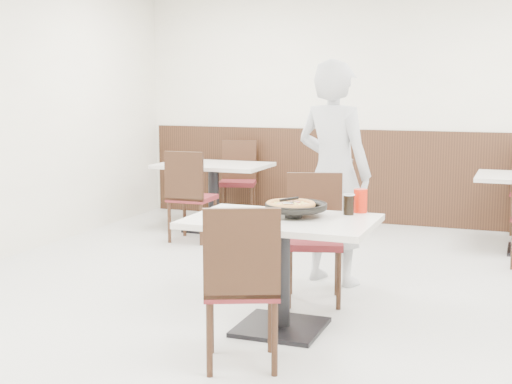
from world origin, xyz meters
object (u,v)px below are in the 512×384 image
(chair_far, at_px, (314,239))
(red_cup, at_px, (360,201))
(chair_near, at_px, (241,284))
(side_plate, at_px, (219,214))
(diner_person, at_px, (334,173))
(main_table, at_px, (281,274))
(pizza_pan, at_px, (296,210))
(bg_chair_left_near, at_px, (192,196))
(bg_table_left, at_px, (214,197))
(bg_chair_left_far, at_px, (238,181))
(pizza, at_px, (290,207))
(cola_glass, at_px, (349,205))

(chair_far, bearing_deg, red_cup, 128.82)
(chair_near, xyz_separation_m, side_plate, (-0.39, 0.59, 0.28))
(red_cup, height_order, diner_person, diner_person)
(main_table, bearing_deg, pizza_pan, 52.70)
(side_plate, xyz_separation_m, bg_chair_left_near, (-1.34, 2.35, -0.28))
(pizza_pan, distance_m, bg_table_left, 3.38)
(chair_near, height_order, side_plate, chair_near)
(main_table, relative_size, bg_chair_left_far, 1.26)
(pizza, bearing_deg, chair_near, -94.03)
(pizza, relative_size, diner_person, 0.17)
(main_table, relative_size, chair_near, 1.26)
(pizza, distance_m, bg_table_left, 3.36)
(pizza, relative_size, side_plate, 1.51)
(main_table, xyz_separation_m, chair_far, (0.03, 0.68, 0.10))
(chair_near, relative_size, bg_chair_left_far, 1.00)
(chair_far, height_order, pizza, chair_far)
(chair_far, xyz_separation_m, pizza_pan, (0.04, -0.58, 0.32))
(chair_near, relative_size, chair_far, 1.00)
(pizza, relative_size, bg_chair_left_far, 0.32)
(diner_person, bearing_deg, chair_near, 106.64)
(main_table, relative_size, pizza_pan, 3.59)
(pizza_pan, distance_m, bg_chair_left_far, 3.92)
(pizza, relative_size, cola_glass, 2.33)
(chair_near, distance_m, pizza, 0.81)
(main_table, xyz_separation_m, pizza_pan, (0.07, 0.09, 0.42))
(chair_far, relative_size, cola_glass, 7.31)
(cola_glass, bearing_deg, chair_near, -113.31)
(bg_chair_left_near, bearing_deg, diner_person, -31.13)
(pizza, height_order, red_cup, red_cup)
(red_cup, relative_size, bg_chair_left_far, 0.17)
(chair_far, bearing_deg, bg_chair_left_far, -74.40)
(chair_near, relative_size, cola_glass, 7.31)
(chair_near, distance_m, red_cup, 1.19)
(pizza, relative_size, bg_table_left, 0.25)
(side_plate, xyz_separation_m, red_cup, (0.85, 0.45, 0.07))
(pizza_pan, height_order, pizza, pizza)
(side_plate, distance_m, bg_chair_left_near, 2.72)
(chair_far, distance_m, diner_person, 0.72)
(chair_far, height_order, bg_chair_left_far, same)
(bg_chair_left_far, bearing_deg, diner_person, 111.79)
(pizza, height_order, bg_chair_left_near, bg_chair_left_near)
(pizza, height_order, bg_chair_left_far, bg_chair_left_far)
(diner_person, relative_size, bg_chair_left_near, 1.91)
(pizza, xyz_separation_m, cola_glass, (0.35, 0.19, 0.00))
(main_table, xyz_separation_m, bg_chair_left_near, (-1.76, 2.30, 0.10))
(bg_chair_left_far, bearing_deg, chair_far, 105.87)
(main_table, height_order, chair_far, chair_far)
(cola_glass, bearing_deg, pizza, -151.65)
(red_cup, bearing_deg, cola_glass, -115.03)
(cola_glass, distance_m, bg_chair_left_far, 3.92)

